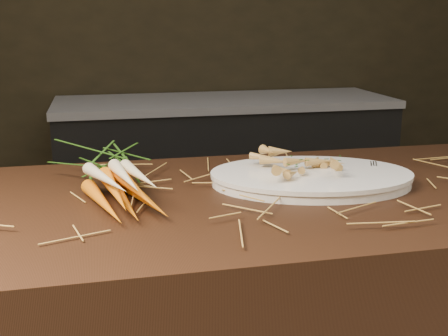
% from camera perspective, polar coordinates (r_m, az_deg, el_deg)
% --- Properties ---
extents(back_counter, '(1.82, 0.62, 0.84)m').
position_cam_1_polar(back_counter, '(3.16, 0.09, -0.45)').
color(back_counter, black).
rests_on(back_counter, ground).
extents(straw_bedding, '(1.40, 0.60, 0.02)m').
position_cam_1_polar(straw_bedding, '(1.21, 5.71, -2.04)').
color(straw_bedding, '#A77635').
rests_on(straw_bedding, main_counter).
extents(root_veg_bunch, '(0.22, 0.47, 0.08)m').
position_cam_1_polar(root_veg_bunch, '(1.23, -11.48, -0.44)').
color(root_veg_bunch, '#C05400').
rests_on(root_veg_bunch, main_counter).
extents(serving_platter, '(0.49, 0.38, 0.02)m').
position_cam_1_polar(serving_platter, '(1.27, 8.85, -1.13)').
color(serving_platter, white).
rests_on(serving_platter, main_counter).
extents(roasted_veg_heap, '(0.24, 0.20, 0.05)m').
position_cam_1_polar(roasted_veg_heap, '(1.26, 8.91, 0.47)').
color(roasted_veg_heap, '#B28032').
rests_on(roasted_veg_heap, serving_platter).
extents(serving_fork, '(0.09, 0.16, 0.00)m').
position_cam_1_polar(serving_fork, '(1.29, 15.98, -0.69)').
color(serving_fork, silver).
rests_on(serving_fork, serving_platter).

